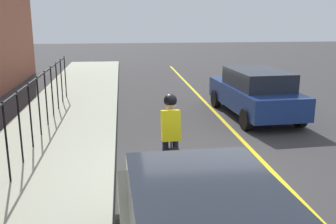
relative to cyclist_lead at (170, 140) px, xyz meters
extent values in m
plane|color=#383636|center=(0.09, -0.67, -0.91)|extent=(80.00, 80.00, 0.00)
cube|color=yellow|center=(0.09, -2.27, -0.91)|extent=(36.00, 0.12, 0.01)
cube|color=#A8AC95|center=(0.09, 2.73, -0.84)|extent=(40.00, 3.20, 0.15)
cylinder|color=black|center=(0.08, 3.13, 0.04)|extent=(0.04, 0.04, 1.60)
cylinder|color=black|center=(1.09, 3.13, 0.04)|extent=(0.04, 0.04, 1.60)
cylinder|color=black|center=(2.11, 3.13, 0.04)|extent=(0.04, 0.04, 1.60)
cylinder|color=black|center=(3.13, 3.13, 0.04)|extent=(0.04, 0.04, 1.60)
cylinder|color=black|center=(4.14, 3.13, 0.04)|extent=(0.04, 0.04, 1.60)
cylinder|color=black|center=(5.16, 3.13, 0.04)|extent=(0.04, 0.04, 1.60)
cylinder|color=black|center=(6.17, 3.13, 0.04)|extent=(0.04, 0.04, 1.60)
cylinder|color=black|center=(7.19, 3.13, 0.04)|extent=(0.04, 0.04, 1.60)
cylinder|color=black|center=(8.20, 3.13, 0.04)|extent=(0.04, 0.04, 1.60)
cube|color=black|center=(1.09, 3.13, 0.79)|extent=(14.22, 0.04, 0.04)
torus|color=black|center=(0.60, 0.03, -0.58)|extent=(0.66, 0.09, 0.66)
torus|color=black|center=(-0.44, -0.02, -0.58)|extent=(0.66, 0.09, 0.66)
cube|color=black|center=(0.08, 0.00, -0.33)|extent=(0.93, 0.08, 0.24)
cylinder|color=black|center=(-0.07, 0.00, -0.18)|extent=(0.03, 0.03, 0.35)
cube|color=yellow|center=(-0.02, 0.00, 0.29)|extent=(0.36, 0.37, 0.63)
sphere|color=tan|center=(0.03, 0.00, 0.71)|extent=(0.22, 0.22, 0.22)
sphere|color=black|center=(0.03, 0.00, 0.78)|extent=(0.26, 0.26, 0.26)
cylinder|color=#191E38|center=(-0.04, 0.10, -0.23)|extent=(0.34, 0.13, 0.65)
cylinder|color=#191E38|center=(-0.04, -0.10, -0.23)|extent=(0.34, 0.13, 0.65)
cube|color=black|center=(-0.39, -0.02, -0.16)|extent=(0.25, 0.21, 0.18)
cube|color=navy|center=(4.95, -3.43, -0.24)|extent=(4.51, 2.08, 0.70)
cube|color=#1E232D|center=(4.75, -3.44, 0.39)|extent=(2.56, 1.74, 0.56)
cylinder|color=black|center=(6.39, -2.48, -0.59)|extent=(0.65, 0.26, 0.64)
cylinder|color=black|center=(6.50, -4.18, -0.59)|extent=(0.65, 0.26, 0.64)
cylinder|color=black|center=(3.40, -2.67, -0.59)|extent=(0.65, 0.26, 0.64)
cylinder|color=black|center=(3.51, -4.37, -0.59)|extent=(0.65, 0.26, 0.64)
cube|color=#1E232D|center=(-3.70, 0.06, 0.39)|extent=(2.52, 1.67, 0.56)
camera|label=1|loc=(-7.23, 0.91, 2.39)|focal=41.47mm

